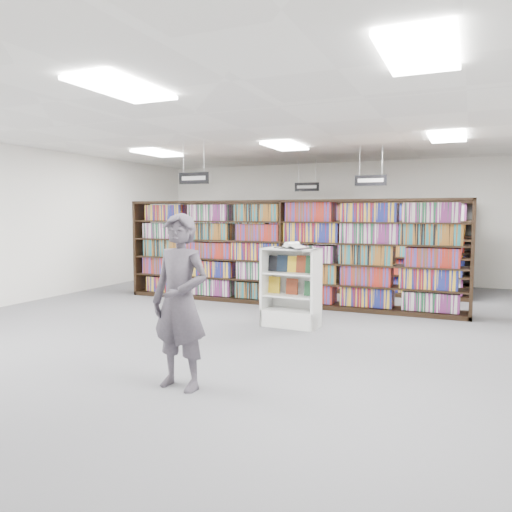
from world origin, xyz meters
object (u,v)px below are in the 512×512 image
at_px(endcap_display, 292,299).
at_px(shopper, 180,302).
at_px(bookshelf_row_near, 285,252).
at_px(open_book, 293,246).

bearing_deg(endcap_display, shopper, -89.06).
height_order(bookshelf_row_near, shopper, bookshelf_row_near).
relative_size(bookshelf_row_near, open_book, 11.20).
bearing_deg(bookshelf_row_near, shopper, -82.44).
bearing_deg(endcap_display, open_book, -62.39).
height_order(open_book, shopper, shopper).
height_order(bookshelf_row_near, open_book, bookshelf_row_near).
distance_m(bookshelf_row_near, open_book, 2.08).
distance_m(bookshelf_row_near, shopper, 5.03).
distance_m(bookshelf_row_near, endcap_display, 2.04).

